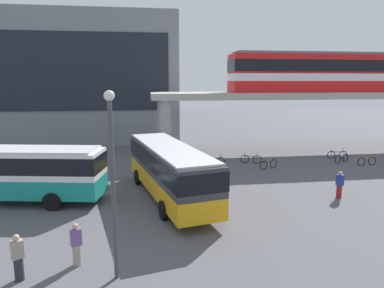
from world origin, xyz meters
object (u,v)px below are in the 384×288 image
(train, at_px, (330,72))
(pedestrian_near_building, at_px, (76,246))
(bus_main, at_px, (169,166))
(bicycle_black, at_px, (251,159))
(bicycle_brown, at_px, (269,164))
(bicycle_green, at_px, (214,161))
(pedestrian_by_bike_rack, at_px, (18,259))
(bicycle_blue, at_px, (337,155))
(station_building, at_px, (78,79))
(bicycle_orange, at_px, (367,161))
(pedestrian_walking_across, at_px, (339,186))
(bicycle_silver, at_px, (342,158))
(bus_secondary, at_px, (7,169))

(train, distance_m, pedestrian_near_building, 29.74)
(bus_main, distance_m, bicycle_black, 11.26)
(bicycle_brown, bearing_deg, bicycle_black, 112.92)
(bicycle_green, relative_size, pedestrian_by_bike_rack, 1.02)
(bus_main, xyz_separation_m, bicycle_blue, (16.08, 8.75, -1.63))
(station_building, height_order, pedestrian_near_building, station_building)
(pedestrian_near_building, bearing_deg, bus_main, 60.77)
(bicycle_brown, distance_m, pedestrian_by_bike_rack, 20.23)
(station_building, distance_m, train, 28.64)
(train, xyz_separation_m, pedestrian_by_bike_rack, (-22.86, -20.59, -7.10))
(bicycle_orange, xyz_separation_m, pedestrian_walking_across, (-6.89, -7.37, 0.43))
(train, height_order, bicycle_orange, train)
(train, relative_size, bicycle_silver, 12.15)
(pedestrian_walking_across, bearing_deg, pedestrian_near_building, -157.70)
(bus_main, height_order, bicycle_black, bus_main)
(station_building, bearing_deg, pedestrian_by_bike_rack, -83.91)
(bicycle_silver, height_order, bicycle_brown, same)
(station_building, bearing_deg, bicycle_green, -49.61)
(bicycle_black, bearing_deg, bicycle_brown, -67.08)
(bicycle_blue, xyz_separation_m, bicycle_black, (-8.41, -0.66, 0.00))
(train, xyz_separation_m, bicycle_silver, (-1.31, -5.24, -7.55))
(bus_secondary, height_order, pedestrian_by_bike_rack, bus_secondary)
(station_building, distance_m, bus_main, 26.18)
(bicycle_black, distance_m, pedestrian_by_bike_rack, 21.14)
(station_building, relative_size, pedestrian_by_bike_rack, 13.61)
(bus_secondary, bearing_deg, bicycle_blue, 17.85)
(bicycle_silver, bearing_deg, bicycle_brown, -170.38)
(bus_main, bearing_deg, train, 36.45)
(bicycle_blue, relative_size, bicycle_silver, 1.06)
(bicycle_green, xyz_separation_m, pedestrian_by_bike_rack, (-10.31, -15.84, 0.46))
(bicycle_black, bearing_deg, bicycle_green, -174.19)
(bicycle_black, distance_m, bicycle_brown, 2.21)
(bus_secondary, height_order, bicycle_blue, bus_secondary)
(station_building, height_order, train, station_building)
(bus_main, distance_m, bicycle_blue, 18.38)
(bus_main, xyz_separation_m, pedestrian_walking_across, (10.21, -1.44, -1.20))
(pedestrian_near_building, distance_m, pedestrian_by_bike_rack, 2.01)
(bus_main, relative_size, pedestrian_walking_across, 6.77)
(train, relative_size, bicycle_green, 11.37)
(train, distance_m, bicycle_black, 12.74)
(bicycle_green, bearing_deg, bicycle_brown, -22.28)
(train, distance_m, bicycle_orange, 10.01)
(bicycle_silver, bearing_deg, bicycle_blue, 73.03)
(bicycle_blue, relative_size, pedestrian_near_building, 1.04)
(station_building, relative_size, bicycle_blue, 13.37)
(bicycle_green, distance_m, pedestrian_by_bike_rack, 18.91)
(bus_main, distance_m, bicycle_brown, 10.58)
(station_building, height_order, bus_secondary, station_building)
(bicycle_silver, distance_m, bicycle_brown, 7.20)
(bicycle_black, xyz_separation_m, bicycle_silver, (7.96, -0.83, 0.00))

